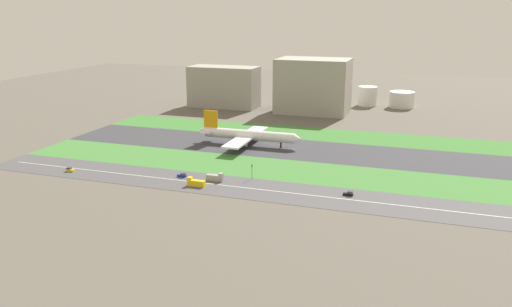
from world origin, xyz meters
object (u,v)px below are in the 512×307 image
at_px(traffic_light, 252,171).
at_px(fuel_tank_centre, 402,100).
at_px(car_0, 349,194).
at_px(fuel_tank_west, 368,96).
at_px(truck_0, 215,177).
at_px(truck_1, 196,183).
at_px(car_2, 182,175).
at_px(hangar_building, 313,86).
at_px(terminal_building, 224,87).
at_px(car_1, 70,170).
at_px(airliner, 247,135).

distance_m(traffic_light, fuel_tank_centre, 226.27).
xyz_separation_m(car_0, fuel_tank_centre, (9.28, 227.00, 5.67)).
relative_size(car_0, fuel_tank_west, 0.27).
bearing_deg(fuel_tank_centre, truck_0, -107.69).
relative_size(truck_1, car_2, 1.91).
bearing_deg(hangar_building, truck_1, -93.60).
height_order(terminal_building, fuel_tank_west, terminal_building).
bearing_deg(fuel_tank_west, truck_1, -101.85).
xyz_separation_m(car_1, terminal_building, (5.77, 192.00, 15.93)).
relative_size(car_1, hangar_building, 0.08).
xyz_separation_m(car_2, terminal_building, (-51.77, 182.00, 15.93)).
height_order(airliner, terminal_building, terminal_building).
xyz_separation_m(traffic_light, hangar_building, (-9.04, 174.01, 16.84)).
bearing_deg(truck_1, truck_0, -119.06).
distance_m(car_0, fuel_tank_centre, 227.26).
relative_size(car_1, fuel_tank_west, 0.27).
distance_m(truck_1, terminal_building, 202.89).
bearing_deg(hangar_building, terminal_building, 180.00).
bearing_deg(car_2, truck_0, -0.00).
bearing_deg(hangar_building, car_0, -72.72).
relative_size(car_2, hangar_building, 0.08).
bearing_deg(hangar_building, fuel_tank_centre, 34.33).
bearing_deg(terminal_building, car_2, -74.12).
relative_size(airliner, truck_0, 7.74).
relative_size(terminal_building, hangar_building, 1.03).
height_order(traffic_light, hangar_building, hangar_building).
bearing_deg(hangar_building, car_1, -113.03).
xyz_separation_m(airliner, car_0, (71.52, -68.00, -5.31)).
bearing_deg(truck_1, car_2, -39.76).
relative_size(traffic_light, hangar_building, 0.13).
xyz_separation_m(car_1, traffic_light, (90.67, 17.99, 3.37)).
bearing_deg(car_2, truck_1, -39.76).
distance_m(airliner, car_2, 68.82).
bearing_deg(truck_0, car_0, 0.00).
height_order(truck_0, hangar_building, hangar_building).
xyz_separation_m(truck_1, car_2, (-12.02, 10.00, -0.75)).
bearing_deg(fuel_tank_west, fuel_tank_centre, 0.00).
distance_m(car_2, hangar_building, 184.70).
height_order(truck_1, car_2, truck_1).
relative_size(truck_1, hangar_building, 0.15).
bearing_deg(truck_1, traffic_light, -139.56).
bearing_deg(car_1, terminal_building, -91.72).
relative_size(truck_1, traffic_light, 1.17).
bearing_deg(truck_0, fuel_tank_centre, 72.31).
relative_size(car_2, fuel_tank_west, 0.27).
relative_size(traffic_light, terminal_building, 0.13).
bearing_deg(truck_1, fuel_tank_west, -101.85).
distance_m(car_1, car_0, 138.60).
height_order(car_1, traffic_light, traffic_light).
bearing_deg(car_1, car_0, -175.86).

